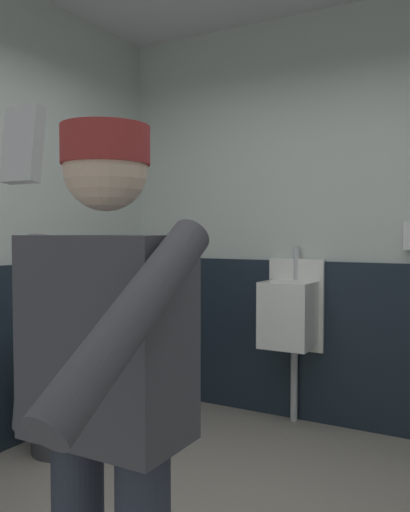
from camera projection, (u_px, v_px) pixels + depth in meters
The scene contains 6 objects.
wall_back at pixel (343, 219), 3.67m from camera, with size 3.97×0.12×2.86m, color silver.
wainscot_band_back at pixel (339, 344), 3.65m from camera, with size 3.37×0.03×1.13m, color #19232D.
urinal_solo at pixel (290, 313), 3.66m from camera, with size 0.40×0.34×1.24m.
person at pixel (105, 389), 1.35m from camera, with size 0.63×0.60×1.60m.
cell_phone at pixel (23, 145), 0.76m from camera, with size 0.06×0.02×0.11m, color silver.
trash_bin at pixel (61, 398), 3.24m from camera, with size 0.36×0.36×0.65m, color #38383D.
Camera 1 is at (0.99, -1.76, 1.33)m, focal length 37.32 mm.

